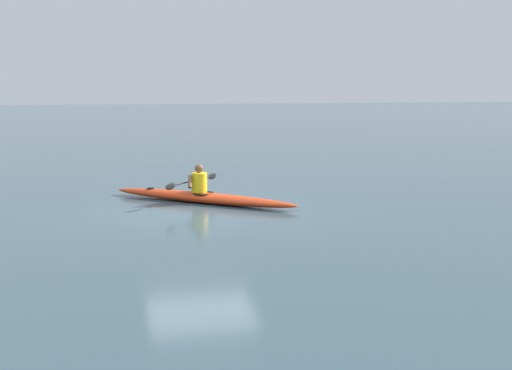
# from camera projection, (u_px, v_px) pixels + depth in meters

# --- Properties ---
(ground_plane) EXTENTS (160.00, 160.00, 0.00)m
(ground_plane) POSITION_uv_depth(u_px,v_px,m) (200.00, 211.00, 14.86)
(ground_plane) COLOR #334C56
(kayak) EXTENTS (4.33, 3.71, 0.25)m
(kayak) POSITION_uv_depth(u_px,v_px,m) (202.00, 197.00, 15.87)
(kayak) COLOR red
(kayak) RESTS_ON ground
(kayaker) EXTENTS (1.50, 1.80, 0.70)m
(kayaker) POSITION_uv_depth(u_px,v_px,m) (199.00, 181.00, 15.85)
(kayaker) COLOR yellow
(kayaker) RESTS_ON kayak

